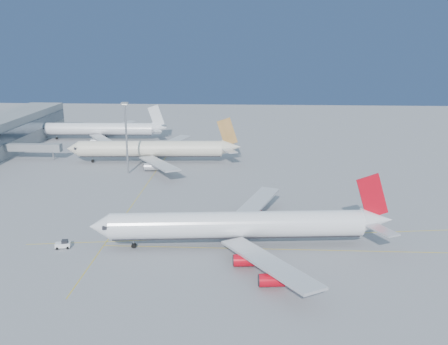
# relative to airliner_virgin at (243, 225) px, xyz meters

# --- Properties ---
(ground) EXTENTS (500.00, 500.00, 0.00)m
(ground) POSITION_rel_airliner_virgin_xyz_m (5.63, 12.53, -5.51)
(ground) COLOR slate
(ground) RESTS_ON ground
(jet_bridge) EXTENTS (23.60, 3.60, 6.90)m
(jet_bridge) POSITION_rel_airliner_virgin_xyz_m (-87.48, 84.53, -0.33)
(jet_bridge) COLOR gray
(jet_bridge) RESTS_ON ground
(taxiway_lines) EXTENTS (118.86, 140.00, 0.02)m
(taxiway_lines) POSITION_rel_airliner_virgin_xyz_m (-9.09, 18.87, -5.50)
(taxiway_lines) COLOR #D8B70C
(taxiway_lines) RESTS_ON ground
(airliner_virgin) EXTENTS (74.06, 66.25, 18.26)m
(airliner_virgin) POSITION_rel_airliner_virgin_xyz_m (0.00, 0.00, 0.00)
(airliner_virgin) COLOR white
(airliner_virgin) RESTS_ON ground
(airliner_etihad) EXTENTS (71.00, 65.51, 18.53)m
(airliner_etihad) POSITION_rel_airliner_virgin_xyz_m (-37.36, 82.47, 0.13)
(airliner_etihad) COLOR beige
(airliner_etihad) RESTS_ON ground
(airliner_third) EXTENTS (65.23, 60.19, 17.51)m
(airliner_third) POSITION_rel_airliner_virgin_xyz_m (-71.90, 127.30, -0.21)
(airliner_third) COLOR white
(airliner_third) RESTS_ON ground
(pushback_tug) EXTENTS (3.84, 2.75, 2.00)m
(pushback_tug) POSITION_rel_airliner_virgin_xyz_m (-43.79, -3.37, -4.58)
(pushback_tug) COLOR white
(pushback_tug) RESTS_ON ground
(light_mast) EXTENTS (2.31, 2.31, 26.76)m
(light_mast) POSITION_rel_airliner_virgin_xyz_m (-44.15, 64.91, 10.29)
(light_mast) COLOR gray
(light_mast) RESTS_ON ground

